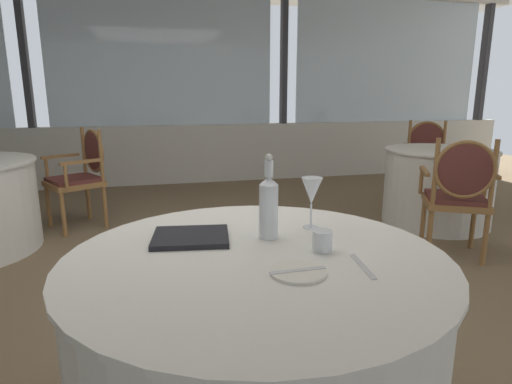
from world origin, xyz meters
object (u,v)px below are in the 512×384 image
(water_tumbler, at_px, (322,241))
(dining_chair_0_0, at_px, (459,189))
(dining_chair_1_0, at_px, (82,170))
(menu_book, at_px, (191,237))
(wine_glass, at_px, (312,192))
(dining_chair_0_1, at_px, (426,155))
(water_bottle, at_px, (269,205))
(side_plate, at_px, (298,272))

(water_tumbler, relative_size, dining_chair_0_0, 0.08)
(dining_chair_1_0, bearing_deg, menu_book, 75.73)
(wine_glass, bearing_deg, menu_book, -176.65)
(wine_glass, height_order, dining_chair_0_0, dining_chair_0_0)
(menu_book, relative_size, dining_chair_0_0, 0.29)
(water_tumbler, relative_size, dining_chair_0_1, 0.08)
(wine_glass, bearing_deg, water_bottle, -159.48)
(side_plate, height_order, water_tumbler, water_tumbler)
(dining_chair_0_1, height_order, dining_chair_1_0, dining_chair_0_1)
(water_tumbler, height_order, dining_chair_0_1, dining_chair_0_1)
(water_tumbler, height_order, menu_book, water_tumbler)
(dining_chair_0_1, bearing_deg, menu_book, -18.61)
(water_tumbler, xyz_separation_m, dining_chair_0_1, (2.66, 3.15, -0.23))
(wine_glass, bearing_deg, dining_chair_1_0, 114.41)
(water_bottle, bearing_deg, dining_chair_0_0, 33.80)
(water_tumbler, bearing_deg, water_bottle, 128.75)
(wine_glass, xyz_separation_m, menu_book, (-0.49, -0.03, -0.14))
(water_bottle, distance_m, dining_chair_1_0, 3.13)
(menu_book, height_order, dining_chair_1_0, dining_chair_1_0)
(dining_chair_1_0, bearing_deg, wine_glass, 84.67)
(water_bottle, height_order, menu_book, water_bottle)
(wine_glass, xyz_separation_m, water_tumbler, (-0.06, -0.26, -0.12))
(water_bottle, height_order, water_tumbler, water_bottle)
(dining_chair_0_0, bearing_deg, water_tumbler, 157.69)
(water_bottle, relative_size, dining_chair_1_0, 0.34)
(water_tumbler, distance_m, dining_chair_0_1, 4.13)
(menu_book, bearing_deg, dining_chair_0_0, 37.21)
(dining_chair_0_1, bearing_deg, dining_chair_1_0, -61.10)
(water_tumbler, distance_m, menu_book, 0.49)
(wine_glass, height_order, dining_chair_0_1, dining_chair_0_1)
(menu_book, distance_m, dining_chair_0_1, 4.26)
(side_plate, bearing_deg, wine_glass, 64.25)
(dining_chair_0_0, xyz_separation_m, dining_chair_1_0, (-2.99, 1.64, -0.00))
(water_tumbler, xyz_separation_m, dining_chair_0_0, (1.76, 1.45, -0.23))
(water_bottle, xyz_separation_m, dining_chair_0_0, (1.90, 1.27, -0.32))
(dining_chair_1_0, bearing_deg, side_plate, 78.65)
(menu_book, height_order, dining_chair_0_0, dining_chair_0_0)
(water_tumbler, bearing_deg, menu_book, 152.47)
(menu_book, xyz_separation_m, dining_chair_0_1, (3.10, 2.92, -0.20))
(wine_glass, relative_size, dining_chair_0_0, 0.22)
(wine_glass, bearing_deg, dining_chair_0_0, 35.16)
(water_bottle, height_order, dining_chair_1_0, water_bottle)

